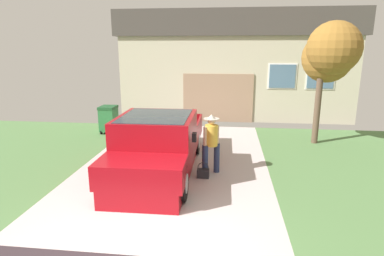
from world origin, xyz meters
TOP-DOWN VIEW (x-y plane):
  - pickup_truck at (-0.35, 3.54)m, footprint 2.09×5.23m
  - person_with_hat at (1.05, 3.67)m, footprint 0.45×0.41m
  - handbag at (0.86, 3.35)m, footprint 0.31×0.20m
  - house_with_garage at (1.72, 13.10)m, footprint 10.95×6.45m
  - front_yard_tree at (4.79, 7.01)m, footprint 1.74×2.26m
  - wheeled_trash_bin at (-3.21, 7.49)m, footprint 0.60×0.72m

SIDE VIEW (x-z plane):
  - handbag at x=0.86m, z-range -0.08..0.34m
  - wheeled_trash_bin at x=-3.21m, z-range 0.04..1.11m
  - pickup_truck at x=-0.35m, z-range -0.08..1.52m
  - person_with_hat at x=1.05m, z-range 0.10..1.71m
  - house_with_garage at x=1.72m, z-range 0.03..4.95m
  - front_yard_tree at x=4.79m, z-range 1.02..5.15m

